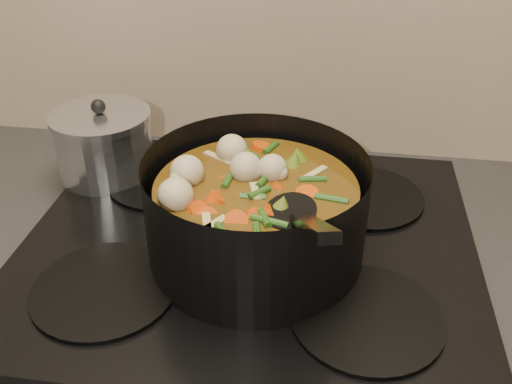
# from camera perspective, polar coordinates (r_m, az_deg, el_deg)

# --- Properties ---
(stovetop) EXTENTS (0.62, 0.54, 0.03)m
(stovetop) POSITION_cam_1_polar(r_m,az_deg,el_deg) (0.80, -0.70, -5.23)
(stovetop) COLOR black
(stovetop) RESTS_ON counter
(stockpot) EXTENTS (0.29, 0.37, 0.21)m
(stockpot) POSITION_cam_1_polar(r_m,az_deg,el_deg) (0.73, 0.03, -2.16)
(stockpot) COLOR black
(stockpot) RESTS_ON stovetop
(saucepan) EXTENTS (0.16, 0.16, 0.13)m
(saucepan) POSITION_cam_1_polar(r_m,az_deg,el_deg) (0.95, -14.94, 4.73)
(saucepan) COLOR silver
(saucepan) RESTS_ON stovetop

